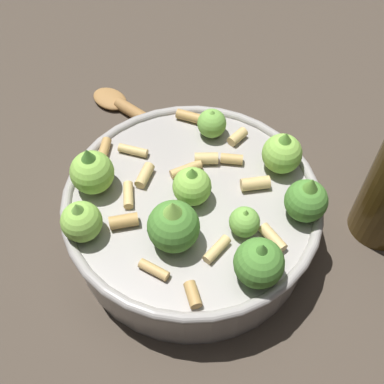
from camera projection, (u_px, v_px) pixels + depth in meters
ground_plane at (192, 233)px, 0.53m from camera, size 2.40×2.40×0.00m
cooking_pan at (193, 212)px, 0.49m from camera, size 0.26×0.26×0.13m
wooden_spoon at (149, 122)px, 0.62m from camera, size 0.22×0.06×0.02m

